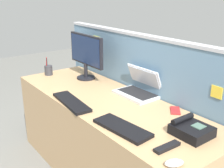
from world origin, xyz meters
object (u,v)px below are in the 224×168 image
(computer_mouse_right_hand, at_px, (174,163))
(keyboard_spare, at_px, (71,102))
(laptop, at_px, (140,88))
(desk_phone, at_px, (191,130))
(keyboard_main, at_px, (122,128))
(desktop_monitor, at_px, (86,53))
(pen_cup, at_px, (49,70))
(cell_phone_red_case, at_px, (175,110))
(tv_remote, at_px, (167,147))

(computer_mouse_right_hand, bearing_deg, keyboard_spare, -157.22)
(computer_mouse_right_hand, bearing_deg, laptop, 169.08)
(desk_phone, distance_m, keyboard_main, 0.42)
(desktop_monitor, xyz_separation_m, keyboard_spare, (0.46, -0.43, -0.24))
(keyboard_main, height_order, computer_mouse_right_hand, computer_mouse_right_hand)
(desk_phone, xyz_separation_m, computer_mouse_right_hand, (0.15, -0.32, -0.02))
(keyboard_spare, relative_size, computer_mouse_right_hand, 4.51)
(keyboard_spare, height_order, computer_mouse_right_hand, computer_mouse_right_hand)
(laptop, distance_m, keyboard_spare, 0.58)
(desktop_monitor, bearing_deg, desk_phone, -3.97)
(pen_cup, distance_m, cell_phone_red_case, 1.40)
(laptop, distance_m, tv_remote, 0.83)
(desktop_monitor, distance_m, pen_cup, 0.46)
(desk_phone, xyz_separation_m, cell_phone_red_case, (-0.28, 0.19, -0.03))
(desk_phone, relative_size, computer_mouse_right_hand, 2.12)
(cell_phone_red_case, bearing_deg, laptop, 131.72)
(pen_cup, relative_size, tv_remote, 1.08)
(tv_remote, bearing_deg, pen_cup, 179.18)
(laptop, height_order, tv_remote, laptop)
(keyboard_spare, height_order, pen_cup, pen_cup)
(laptop, bearing_deg, desk_phone, -17.44)
(keyboard_main, distance_m, computer_mouse_right_hand, 0.45)
(desktop_monitor, xyz_separation_m, computer_mouse_right_hand, (1.46, -0.41, -0.24))
(tv_remote, bearing_deg, keyboard_main, -167.87)
(cell_phone_red_case, bearing_deg, desktop_monitor, 140.77)
(laptop, distance_m, desk_phone, 0.72)
(laptop, distance_m, cell_phone_red_case, 0.40)
(desk_phone, height_order, tv_remote, desk_phone)
(laptop, bearing_deg, desktop_monitor, -168.93)
(keyboard_main, xyz_separation_m, keyboard_spare, (-0.55, -0.05, 0.00))
(desk_phone, relative_size, cell_phone_red_case, 1.60)
(laptop, xyz_separation_m, keyboard_spare, (-0.17, -0.55, -0.04))
(computer_mouse_right_hand, relative_size, cell_phone_red_case, 0.75)
(desktop_monitor, xyz_separation_m, cell_phone_red_case, (1.03, 0.10, -0.25))
(keyboard_spare, bearing_deg, computer_mouse_right_hand, 6.36)
(desktop_monitor, height_order, keyboard_spare, desktop_monitor)
(pen_cup, bearing_deg, keyboard_spare, -12.93)
(pen_cup, height_order, cell_phone_red_case, pen_cup)
(laptop, relative_size, desk_phone, 1.67)
(keyboard_main, bearing_deg, pen_cup, 169.23)
(pen_cup, bearing_deg, tv_remote, -2.51)
(computer_mouse_right_hand, distance_m, pen_cup, 1.80)
(cell_phone_red_case, bearing_deg, computer_mouse_right_hand, -94.34)
(pen_cup, xyz_separation_m, cell_phone_red_case, (1.36, 0.34, -0.05))
(keyboard_main, bearing_deg, laptop, 122.30)
(keyboard_spare, bearing_deg, pen_cup, 172.35)
(desktop_monitor, relative_size, pen_cup, 2.79)
(cell_phone_red_case, bearing_deg, desk_phone, -78.44)
(desk_phone, xyz_separation_m, keyboard_spare, (-0.85, -0.34, -0.02))
(pen_cup, bearing_deg, desk_phone, 5.37)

